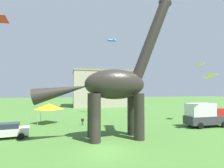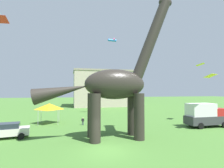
{
  "view_description": "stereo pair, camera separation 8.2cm",
  "coord_description": "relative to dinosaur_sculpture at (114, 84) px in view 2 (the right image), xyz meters",
  "views": [
    {
      "loc": [
        -3.03,
        -14.68,
        4.93
      ],
      "look_at": [
        1.3,
        3.75,
        5.64
      ],
      "focal_mm": 28.74,
      "sensor_mm": 36.0,
      "label": 1
    },
    {
      "loc": [
        -2.95,
        -14.69,
        4.93
      ],
      "look_at": [
        1.3,
        3.75,
        5.64
      ],
      "focal_mm": 28.74,
      "sensor_mm": 36.0,
      "label": 2
    }
  ],
  "objects": [
    {
      "name": "kite_drifting",
      "position": [
        12.3,
        0.55,
        1.15
      ],
      "size": [
        1.79,
        1.54,
        0.41
      ],
      "color": "yellow"
    },
    {
      "name": "background_building_block",
      "position": [
        5.76,
        39.63,
        0.06
      ],
      "size": [
        18.83,
        12.83,
        11.31
      ],
      "color": "#B7A893",
      "rests_on": "ground_plane"
    },
    {
      "name": "kite_apex",
      "position": [
        -11.54,
        1.87,
        6.57
      ],
      "size": [
        1.61,
        1.2,
        1.98
      ],
      "color": "red"
    },
    {
      "name": "kite_mid_left",
      "position": [
        15.68,
        6.38,
        3.5
      ],
      "size": [
        1.97,
        1.97,
        0.37
      ],
      "color": "yellow"
    },
    {
      "name": "parked_box_truck",
      "position": [
        13.45,
        2.93,
        -3.96
      ],
      "size": [
        5.63,
        2.37,
        3.2
      ],
      "rotation": [
        0.0,
        0.0,
        0.02
      ],
      "color": "#38383D",
      "rests_on": "ground_plane"
    },
    {
      "name": "kite_near_high",
      "position": [
        3.91,
        17.71,
        9.84
      ],
      "size": [
        1.78,
        1.55,
        0.52
      ],
      "color": "#287AE5"
    },
    {
      "name": "ground_plane",
      "position": [
        -1.49,
        -3.44,
        -5.6
      ],
      "size": [
        240.0,
        240.0,
        0.0
      ],
      "primitive_type": "plane",
      "color": "#42702D"
    },
    {
      "name": "dinosaur_sculpture",
      "position": [
        0.0,
        0.0,
        0.0
      ],
      "size": [
        14.83,
        3.14,
        15.5
      ],
      "rotation": [
        0.0,
        0.0,
        0.11
      ],
      "color": "#2D2823",
      "rests_on": "ground_plane"
    },
    {
      "name": "festival_canopy_tent",
      "position": [
        -7.57,
        10.36,
        -3.06
      ],
      "size": [
        3.15,
        3.15,
        3.0
      ],
      "color": "#B2B2B7",
      "rests_on": "ground_plane"
    },
    {
      "name": "person_photographer",
      "position": [
        -2.72,
        7.98,
        -4.96
      ],
      "size": [
        0.4,
        0.18,
        1.07
      ],
      "rotation": [
        0.0,
        0.0,
        1.15
      ],
      "color": "#2D3347",
      "rests_on": "ground_plane"
    },
    {
      "name": "parked_sedan_left",
      "position": [
        -10.83,
        2.59,
        -4.8
      ],
      "size": [
        4.43,
        2.42,
        1.55
      ],
      "rotation": [
        0.0,
        0.0,
        0.16
      ],
      "color": "silver",
      "rests_on": "ground_plane"
    }
  ]
}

